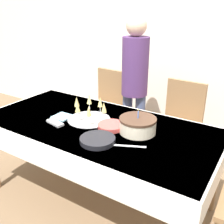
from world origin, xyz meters
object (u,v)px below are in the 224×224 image
birthday_cake (138,125)px  champagne_tray (89,111)px  dining_chair_far_left (106,108)px  plate_stack_main (98,140)px  dining_chair_far_right (179,125)px  plate_stack_dessert (111,126)px  person_standing (135,78)px

birthday_cake → champagne_tray: 0.46m
dining_chair_far_left → plate_stack_main: dining_chair_far_left is taller
dining_chair_far_left → champagne_tray: bearing=-66.3°
dining_chair_far_right → plate_stack_dessert: dining_chair_far_right is taller
birthday_cake → person_standing: (-0.45, 0.78, 0.13)m
champagne_tray → plate_stack_main: size_ratio=1.42×
champagne_tray → plate_stack_dessert: size_ratio=1.69×
plate_stack_dessert → dining_chair_far_right: bearing=69.5°
dining_chair_far_left → plate_stack_main: (0.63, -1.05, 0.23)m
dining_chair_far_right → person_standing: 0.67m
plate_stack_dessert → person_standing: bearing=105.7°
plate_stack_dessert → person_standing: size_ratio=0.14×
dining_chair_far_right → birthday_cake: bearing=-96.6°
champagne_tray → plate_stack_main: 0.41m
birthday_cake → plate_stack_main: size_ratio=1.11×
dining_chair_far_left → plate_stack_dessert: bearing=-54.1°
dining_chair_far_left → dining_chair_far_right: (0.88, 0.00, 0.00)m
person_standing → dining_chair_far_left: bearing=-175.8°
champagne_tray → person_standing: bearing=89.0°
dining_chair_far_left → plate_stack_main: bearing=-59.3°
birthday_cake → plate_stack_main: (-0.17, -0.29, -0.04)m
dining_chair_far_right → plate_stack_dessert: (-0.30, -0.81, 0.23)m
dining_chair_far_right → person_standing: (-0.53, 0.03, 0.41)m
dining_chair_far_right → plate_stack_main: bearing=-103.8°
dining_chair_far_left → person_standing: (0.35, 0.03, 0.41)m
birthday_cake → champagne_tray: birthday_cake is taller
champagne_tray → plate_stack_dessert: (0.25, -0.04, -0.06)m
dining_chair_far_right → person_standing: size_ratio=0.62×
birthday_cake → plate_stack_dessert: size_ratio=1.32×
dining_chair_far_left → person_standing: bearing=4.2°
dining_chair_far_left → dining_chair_far_right: 0.88m
dining_chair_far_left → plate_stack_dessert: 1.02m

